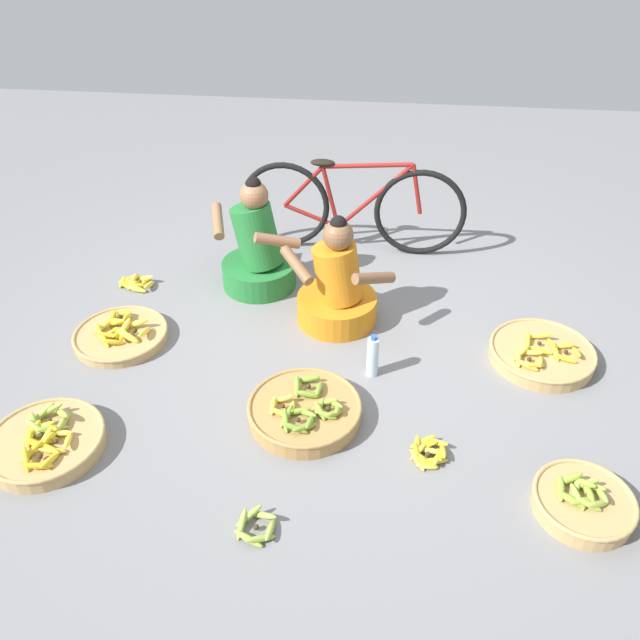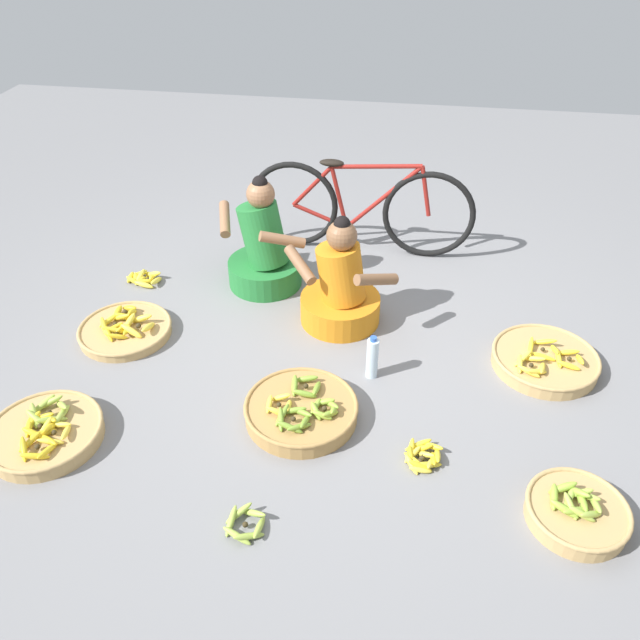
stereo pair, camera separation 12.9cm
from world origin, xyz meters
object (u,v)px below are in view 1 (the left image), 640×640
(banana_basket_back_right, at_px, (121,335))
(banana_basket_near_bicycle, at_px, (542,353))
(banana_basket_back_left, at_px, (583,502))
(vendor_woman_front, at_px, (337,289))
(banana_basket_front_center, at_px, (46,442))
(loose_bananas_mid_right, at_px, (428,453))
(vendor_woman_behind, at_px, (258,252))
(banana_basket_back_center, at_px, (305,410))
(loose_bananas_front_left, at_px, (137,282))
(water_bottle, at_px, (373,356))
(loose_bananas_near_vendor, at_px, (256,527))
(bicycle_leaning, at_px, (351,207))

(banana_basket_back_right, height_order, banana_basket_near_bicycle, banana_basket_near_bicycle)
(banana_basket_back_left, bearing_deg, banana_basket_back_right, 159.08)
(vendor_woman_front, bearing_deg, banana_basket_back_right, -164.13)
(banana_basket_front_center, relative_size, loose_bananas_mid_right, 2.46)
(vendor_woman_front, bearing_deg, banana_basket_front_center, -136.34)
(vendor_woman_behind, xyz_separation_m, banana_basket_front_center, (-0.78, -1.67, -0.21))
(banana_basket_back_center, relative_size, loose_bananas_mid_right, 2.56)
(vendor_woman_front, relative_size, loose_bananas_mid_right, 3.11)
(vendor_woman_behind, height_order, loose_bananas_front_left, vendor_woman_behind)
(water_bottle, bearing_deg, vendor_woman_behind, 133.75)
(vendor_woman_front, relative_size, banana_basket_back_left, 1.61)
(loose_bananas_near_vendor, xyz_separation_m, loose_bananas_mid_right, (0.78, 0.53, -0.00))
(banana_basket_back_center, xyz_separation_m, water_bottle, (0.34, 0.41, 0.08))
(vendor_woman_behind, relative_size, banana_basket_back_center, 1.32)
(water_bottle, bearing_deg, banana_basket_front_center, -154.29)
(bicycle_leaning, height_order, banana_basket_near_bicycle, bicycle_leaning)
(bicycle_leaning, height_order, water_bottle, bicycle_leaning)
(loose_bananas_near_vendor, xyz_separation_m, loose_bananas_front_left, (-1.25, 1.91, -0.00))
(bicycle_leaning, relative_size, banana_basket_back_left, 3.62)
(banana_basket_back_left, bearing_deg, banana_basket_near_bicycle, 90.34)
(loose_bananas_mid_right, distance_m, loose_bananas_front_left, 2.45)
(banana_basket_back_left, height_order, loose_bananas_near_vendor, banana_basket_back_left)
(loose_bananas_mid_right, bearing_deg, loose_bananas_near_vendor, -145.71)
(bicycle_leaning, bearing_deg, loose_bananas_front_left, -154.39)
(bicycle_leaning, xyz_separation_m, water_bottle, (0.24, -1.47, -0.22))
(vendor_woman_behind, distance_m, loose_bananas_front_left, 0.91)
(vendor_woman_front, bearing_deg, bicycle_leaning, 89.10)
(banana_basket_back_left, height_order, water_bottle, water_bottle)
(vendor_woman_behind, height_order, loose_bananas_mid_right, vendor_woman_behind)
(banana_basket_back_right, relative_size, loose_bananas_near_vendor, 2.70)
(banana_basket_back_right, bearing_deg, vendor_woman_behind, 44.97)
(banana_basket_back_center, relative_size, banana_basket_near_bicycle, 0.99)
(vendor_woman_front, relative_size, banana_basket_front_center, 1.26)
(loose_bananas_mid_right, bearing_deg, banana_basket_near_bicycle, 50.90)
(banana_basket_back_left, bearing_deg, loose_bananas_front_left, 149.39)
(vendor_woman_front, distance_m, banana_basket_back_left, 1.89)
(vendor_woman_behind, relative_size, banana_basket_back_right, 1.39)
(loose_bananas_front_left, bearing_deg, loose_bananas_mid_right, -34.16)
(vendor_woman_front, relative_size, bicycle_leaning, 0.44)
(banana_basket_back_left, bearing_deg, banana_basket_back_center, 161.96)
(banana_basket_near_bicycle, height_order, water_bottle, water_bottle)
(bicycle_leaning, bearing_deg, loose_bananas_mid_right, -75.00)
(loose_bananas_mid_right, bearing_deg, banana_basket_back_right, 158.33)
(banana_basket_back_right, distance_m, banana_basket_front_center, 0.93)
(vendor_woman_behind, distance_m, banana_basket_near_bicycle, 1.98)
(banana_basket_back_center, distance_m, loose_bananas_mid_right, 0.69)
(banana_basket_back_center, height_order, loose_bananas_mid_right, banana_basket_back_center)
(loose_bananas_mid_right, bearing_deg, banana_basket_front_center, -174.93)
(vendor_woman_front, xyz_separation_m, water_bottle, (0.26, -0.52, -0.10))
(banana_basket_back_center, distance_m, banana_basket_near_bicycle, 1.51)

